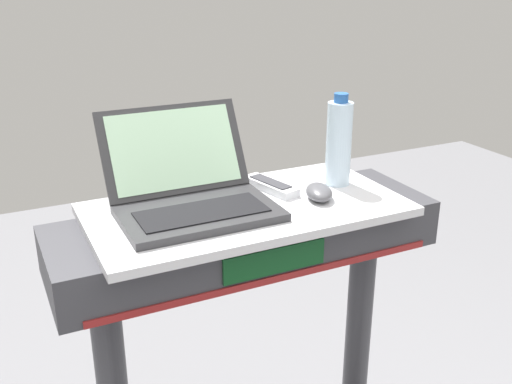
% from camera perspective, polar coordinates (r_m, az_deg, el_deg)
% --- Properties ---
extents(desk_board, '(0.72, 0.37, 0.02)m').
position_cam_1_polar(desk_board, '(1.36, -0.92, -1.68)').
color(desk_board, silver).
rests_on(desk_board, treadmill_base).
extents(laptop, '(0.34, 0.32, 0.21)m').
position_cam_1_polar(laptop, '(1.33, -6.28, 0.07)').
color(laptop, '#2D2D30').
rests_on(laptop, desk_board).
extents(computer_mouse, '(0.09, 0.11, 0.03)m').
position_cam_1_polar(computer_mouse, '(1.39, 6.06, -0.01)').
color(computer_mouse, '#4C4C51').
rests_on(computer_mouse, desk_board).
extents(water_bottle, '(0.06, 0.06, 0.23)m').
position_cam_1_polar(water_bottle, '(1.47, 7.95, 4.72)').
color(water_bottle, silver).
rests_on(water_bottle, desk_board).
extents(tv_remote, '(0.08, 0.17, 0.02)m').
position_cam_1_polar(tv_remote, '(1.44, 1.40, 0.60)').
color(tv_remote, silver).
rests_on(tv_remote, desk_board).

